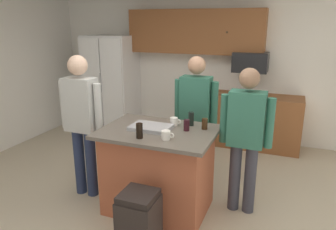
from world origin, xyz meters
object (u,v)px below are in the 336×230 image
(kitchen_island, at_px, (158,170))
(glass_stout_tall, at_px, (191,119))
(microwave_over_range, at_px, (251,62))
(person_elder_center, at_px, (82,117))
(person_host_foreground, at_px, (246,132))
(trash_bin, at_px, (139,222))
(tumbler_amber, at_px, (205,124))
(person_guest_right, at_px, (196,112))
(glass_short_whisky, at_px, (187,125))
(mug_ceramic_white, at_px, (166,135))
(refrigerator, at_px, (112,84))
(serving_tray, at_px, (151,127))
(glass_dark_ale, at_px, (139,131))
(mug_blue_stoneware, at_px, (174,122))

(kitchen_island, bearing_deg, glass_stout_tall, 45.20)
(microwave_over_range, bearing_deg, person_elder_center, -123.49)
(person_elder_center, xyz_separation_m, person_host_foreground, (1.87, 0.34, -0.06))
(person_elder_center, height_order, person_host_foreground, person_elder_center)
(trash_bin, bearing_deg, kitchen_island, 98.87)
(tumbler_amber, xyz_separation_m, glass_stout_tall, (-0.18, 0.07, 0.02))
(person_host_foreground, xyz_separation_m, glass_stout_tall, (-0.61, -0.03, 0.09))
(kitchen_island, height_order, tumbler_amber, tumbler_amber)
(person_host_foreground, relative_size, tumbler_amber, 13.62)
(person_guest_right, distance_m, tumbler_amber, 0.63)
(glass_short_whisky, distance_m, mug_ceramic_white, 0.34)
(glass_stout_tall, bearing_deg, kitchen_island, -134.80)
(refrigerator, height_order, person_elder_center, refrigerator)
(person_guest_right, distance_m, glass_stout_tall, 0.51)
(serving_tray, bearing_deg, refrigerator, 129.32)
(person_guest_right, xyz_separation_m, glass_dark_ale, (-0.27, -1.08, 0.06))
(refrigerator, relative_size, person_host_foreground, 1.12)
(refrigerator, xyz_separation_m, person_guest_right, (2.15, -1.51, 0.05))
(person_elder_center, relative_size, glass_stout_tall, 10.94)
(mug_blue_stoneware, bearing_deg, person_host_foreground, 6.97)
(person_host_foreground, bearing_deg, trash_bin, 33.90)
(trash_bin, bearing_deg, person_host_foreground, 53.15)
(person_elder_center, height_order, person_guest_right, person_elder_center)
(glass_stout_tall, bearing_deg, mug_blue_stoneware, -158.22)
(tumbler_amber, bearing_deg, person_guest_right, 115.57)
(person_guest_right, bearing_deg, trash_bin, 10.79)
(glass_stout_tall, bearing_deg, glass_short_whisky, -87.35)
(person_elder_center, xyz_separation_m, serving_tray, (0.89, 0.03, -0.03))
(glass_short_whisky, xyz_separation_m, trash_bin, (-0.18, -0.83, -0.72))
(glass_short_whisky, distance_m, serving_tray, 0.39)
(glass_short_whisky, distance_m, glass_dark_ale, 0.54)
(person_elder_center, distance_m, glass_dark_ale, 0.94)
(person_guest_right, height_order, tumbler_amber, person_guest_right)
(person_elder_center, distance_m, glass_stout_tall, 1.30)
(microwave_over_range, height_order, mug_ceramic_white, microwave_over_range)
(person_elder_center, bearing_deg, microwave_over_range, 55.04)
(serving_tray, bearing_deg, trash_bin, -74.83)
(person_guest_right, bearing_deg, mug_blue_stoneware, 5.32)
(glass_stout_tall, xyz_separation_m, glass_dark_ale, (-0.36, -0.58, -0.00))
(glass_short_whisky, height_order, serving_tray, glass_short_whisky)
(person_guest_right, bearing_deg, mug_ceramic_white, 13.50)
(tumbler_amber, distance_m, mug_blue_stoneware, 0.36)
(person_elder_center, xyz_separation_m, glass_short_whisky, (1.27, 0.12, 0.01))
(mug_blue_stoneware, bearing_deg, tumbler_amber, -0.02)
(microwave_over_range, relative_size, person_guest_right, 0.33)
(person_host_foreground, height_order, tumbler_amber, person_host_foreground)
(mug_ceramic_white, bearing_deg, refrigerator, 130.42)
(microwave_over_range, bearing_deg, serving_tray, -106.72)
(person_guest_right, xyz_separation_m, serving_tray, (-0.28, -0.78, 0.01))
(microwave_over_range, xyz_separation_m, mug_blue_stoneware, (-0.53, -2.19, -0.44))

